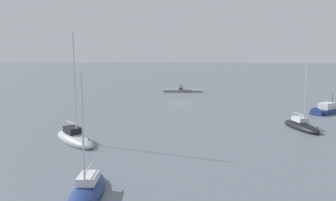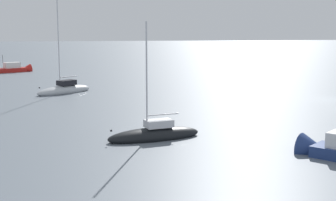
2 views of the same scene
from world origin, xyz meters
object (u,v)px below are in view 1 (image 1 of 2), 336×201
at_px(person_seated_maroon_right, 180,89).
at_px(umbrella_open_black, 181,85).
at_px(person_seated_dark_left, 182,89).
at_px(motorboat_navy_far, 325,111).
at_px(sailboat_black_near, 301,126).
at_px(sailboat_grey_outer, 74,138).
at_px(sailboat_navy_mid, 87,191).

distance_m(person_seated_maroon_right, umbrella_open_black, 0.91).
height_order(person_seated_dark_left, motorboat_navy_far, motorboat_navy_far).
height_order(person_seated_maroon_right, umbrella_open_black, umbrella_open_black).
bearing_deg(sailboat_black_near, sailboat_grey_outer, 2.69).
distance_m(umbrella_open_black, motorboat_navy_far, 38.45).
height_order(sailboat_navy_mid, sailboat_grey_outer, sailboat_grey_outer).
bearing_deg(person_seated_maroon_right, motorboat_navy_far, 139.05).
xyz_separation_m(sailboat_black_near, sailboat_navy_mid, (22.26, 23.28, -0.01)).
bearing_deg(motorboat_navy_far, sailboat_black_near, 106.41).
height_order(sailboat_grey_outer, motorboat_navy_far, sailboat_grey_outer).
bearing_deg(umbrella_open_black, person_seated_maroon_right, 34.68).
relative_size(umbrella_open_black, motorboat_navy_far, 0.18).
height_order(person_seated_dark_left, sailboat_black_near, sailboat_black_near).
bearing_deg(umbrella_open_black, motorboat_navy_far, 130.65).
relative_size(person_seated_dark_left, sailboat_black_near, 0.08).
xyz_separation_m(umbrella_open_black, sailboat_black_near, (-17.42, 41.02, -1.38)).
distance_m(umbrella_open_black, sailboat_black_near, 44.59).
bearing_deg(person_seated_dark_left, sailboat_grey_outer, 85.32).
xyz_separation_m(sailboat_grey_outer, motorboat_navy_far, (-35.81, -20.58, 0.00)).
xyz_separation_m(person_seated_maroon_right, motorboat_navy_far, (-25.32, 28.95, -0.48)).
xyz_separation_m(sailboat_navy_mid, motorboat_navy_far, (-29.87, -35.15, 0.07)).
bearing_deg(motorboat_navy_far, person_seated_maroon_right, 0.25).
relative_size(person_seated_dark_left, umbrella_open_black, 0.58).
distance_m(person_seated_maroon_right, sailboat_navy_mid, 64.26).
height_order(umbrella_open_black, motorboat_navy_far, motorboat_navy_far).
bearing_deg(person_seated_maroon_right, sailboat_black_near, 121.33).
relative_size(sailboat_navy_mid, motorboat_navy_far, 1.34).
height_order(sailboat_black_near, motorboat_navy_far, sailboat_black_near).
height_order(umbrella_open_black, sailboat_black_near, sailboat_black_near).
distance_m(person_seated_dark_left, sailboat_black_near, 44.37).
height_order(person_seated_dark_left, sailboat_navy_mid, sailboat_navy_mid).
distance_m(person_seated_dark_left, sailboat_navy_mid, 64.40).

